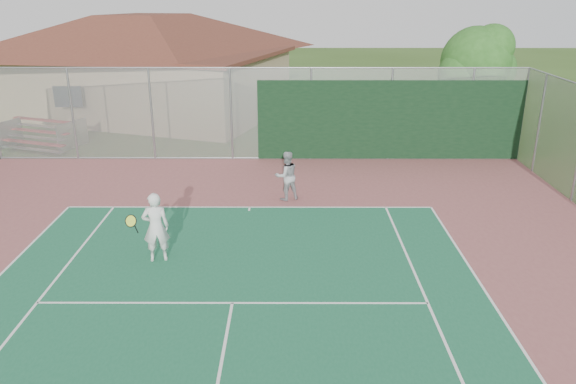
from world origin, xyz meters
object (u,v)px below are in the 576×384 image
at_px(player_white_front, 155,228).
at_px(clubhouse, 146,55).
at_px(player_grey_back, 287,176).
at_px(bleachers, 39,134).
at_px(tree, 478,64).

bearing_deg(player_white_front, clubhouse, -88.71).
bearing_deg(clubhouse, player_grey_back, -41.72).
height_order(bleachers, tree, tree).
bearing_deg(bleachers, clubhouse, 85.47).
relative_size(clubhouse, player_grey_back, 10.37).
relative_size(tree, player_grey_back, 3.16).
height_order(tree, player_grey_back, tree).
relative_size(clubhouse, bleachers, 4.66).
bearing_deg(player_grey_back, bleachers, -52.52).
bearing_deg(tree, clubhouse, 162.15).
distance_m(clubhouse, player_grey_back, 14.86).
xyz_separation_m(clubhouse, tree, (15.33, -4.94, 0.18)).
bearing_deg(bleachers, tree, 25.36).
height_order(clubhouse, player_grey_back, clubhouse).
xyz_separation_m(clubhouse, player_grey_back, (7.23, -12.79, -2.25)).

